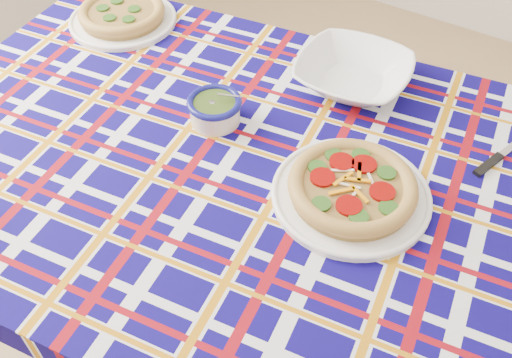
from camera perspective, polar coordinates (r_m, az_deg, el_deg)
The scene contains 6 objects.
dining_table at distance 1.27m, azimuth 0.22°, elevation -1.28°, with size 1.75×1.24×0.76m.
tablecloth at distance 1.25m, azimuth 0.22°, elevation -0.52°, with size 1.66×1.05×0.11m, color #0B0455, non-canonical shape.
main_focaccia_plate at distance 1.14m, azimuth 9.61°, elevation -0.78°, with size 0.33×0.33×0.06m, color olive, non-canonical shape.
pesto_bowl at distance 1.30m, azimuth -4.15°, elevation 7.10°, with size 0.13×0.13×0.07m, color #22360E, non-canonical shape.
serving_bowl at distance 1.42m, azimuth 9.67°, elevation 10.30°, with size 0.27×0.27×0.07m, color white.
second_focaccia_plate at distance 1.68m, azimuth -13.27°, elevation 15.82°, with size 0.31×0.31×0.06m, color olive, non-canonical shape.
Camera 1 is at (0.17, -0.79, 1.63)m, focal length 40.00 mm.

